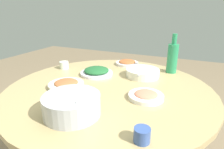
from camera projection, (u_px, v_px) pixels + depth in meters
The scene contains 10 objects.
round_dining_table at pixel (109, 107), 1.25m from camera, with size 1.29×1.29×0.77m.
rice_bowl at pixel (72, 104), 0.87m from camera, with size 0.27×0.27×0.11m.
soup_bowl at pixel (143, 73), 1.37m from camera, with size 0.24×0.26×0.06m.
dish_tofu_braise at pixel (66, 84), 1.19m from camera, with size 0.22×0.22×0.04m.
dish_stirfry at pixel (127, 63), 1.65m from camera, with size 0.20×0.20×0.04m.
dish_shrimp at pixel (146, 96), 1.04m from camera, with size 0.20×0.20×0.04m.
dish_greens at pixel (97, 72), 1.40m from camera, with size 0.24×0.24×0.06m.
green_bottle at pixel (172, 57), 1.42m from camera, with size 0.08×0.08×0.30m.
tea_cup_near at pixel (142, 135), 0.70m from camera, with size 0.06×0.06×0.06m, color #365298.
tea_cup_far at pixel (64, 65), 1.54m from camera, with size 0.07×0.07×0.06m, color silver.
Camera 1 is at (-0.47, 1.00, 1.25)m, focal length 30.04 mm.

